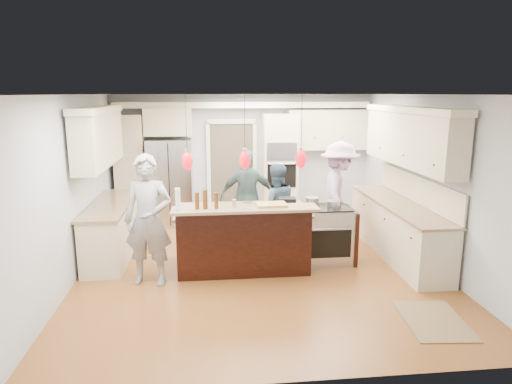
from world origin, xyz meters
TOP-DOWN VIEW (x-y plane):
  - ground_plane at (0.00, 0.00)m, footprint 6.00×6.00m
  - room_shell at (0.00, 0.00)m, footprint 5.54×6.04m
  - refrigerator at (-1.55, 2.64)m, footprint 0.90×0.70m
  - oven_column at (0.75, 2.67)m, footprint 0.72×0.69m
  - back_upper_cabinets at (-0.75, 2.76)m, footprint 5.30×0.61m
  - right_counter_run at (2.44, 0.30)m, footprint 0.64×3.10m
  - left_cabinets at (-2.44, 0.80)m, footprint 0.64×2.30m
  - kitchen_island at (-0.25, 0.07)m, footprint 2.10×1.46m
  - island_range at (1.16, 0.15)m, footprint 0.82×0.71m
  - pendant_lights at (-0.25, -0.51)m, footprint 1.75×0.15m
  - person_bar_end at (-1.63, -0.45)m, footprint 0.76×0.57m
  - person_far_left at (0.40, 0.85)m, footprint 0.78×0.63m
  - person_far_right at (-0.05, 1.28)m, footprint 1.02×0.43m
  - person_range_side at (1.60, 1.07)m, footprint 0.97×1.34m
  - floor_rug at (1.93, -1.99)m, footprint 0.80×1.10m
  - water_bottle at (-1.20, -0.59)m, footprint 0.09×0.09m
  - beer_bottle_a at (-0.93, -0.55)m, footprint 0.07×0.07m
  - beer_bottle_b at (-0.66, -0.55)m, footprint 0.08×0.08m
  - beer_bottle_c at (-0.82, -0.54)m, footprint 0.08×0.08m
  - drink_can at (-0.41, -0.51)m, footprint 0.07×0.07m
  - cutting_board at (0.14, -0.47)m, footprint 0.44×0.32m
  - pot_large at (0.92, 0.30)m, footprint 0.23×0.23m
  - pot_small at (1.24, 0.15)m, footprint 0.20×0.20m

SIDE VIEW (x-z plane):
  - ground_plane at x=0.00m, z-range 0.00..0.00m
  - floor_rug at x=1.93m, z-range 0.00..0.01m
  - island_range at x=1.16m, z-range 0.00..0.92m
  - kitchen_island at x=-0.25m, z-range -0.08..1.04m
  - person_far_left at x=0.40m, z-range 0.00..1.53m
  - person_far_right at x=-0.05m, z-range 0.00..1.73m
  - refrigerator at x=-1.55m, z-range 0.00..1.80m
  - person_range_side at x=1.60m, z-range 0.00..1.87m
  - person_bar_end at x=-1.63m, z-range 0.00..1.90m
  - pot_small at x=1.24m, z-range 0.92..1.02m
  - pot_large at x=0.92m, z-range 0.92..1.05m
  - right_counter_run at x=2.44m, z-range -0.20..2.31m
  - left_cabinets at x=-2.44m, z-range -0.20..2.31m
  - cutting_board at x=0.14m, z-range 1.12..1.15m
  - oven_column at x=0.75m, z-range 0.00..2.30m
  - drink_can at x=-0.41m, z-range 1.12..1.24m
  - beer_bottle_b at x=-0.66m, z-range 1.12..1.36m
  - beer_bottle_a at x=-0.93m, z-range 1.12..1.36m
  - beer_bottle_c at x=-0.82m, z-range 1.12..1.39m
  - water_bottle at x=-1.20m, z-range 1.12..1.44m
  - back_upper_cabinets at x=-0.75m, z-range 0.40..2.94m
  - pendant_lights at x=-0.25m, z-range 1.29..2.32m
  - room_shell at x=0.00m, z-range 0.46..3.18m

